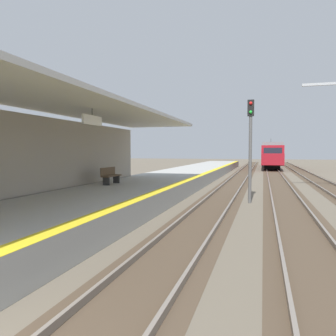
% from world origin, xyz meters
% --- Properties ---
extents(station_platform, '(5.00, 80.00, 0.91)m').
position_xyz_m(station_platform, '(-2.50, 16.00, 0.45)').
color(station_platform, '#A8A8A3').
rests_on(station_platform, ground).
extents(station_building_with_canopy, '(4.85, 24.00, 4.43)m').
position_xyz_m(station_building_with_canopy, '(-4.30, 7.06, 2.66)').
color(station_building_with_canopy, '#4C4C4C').
rests_on(station_building_with_canopy, ground).
extents(track_pair_nearest_platform, '(2.34, 120.00, 0.16)m').
position_xyz_m(track_pair_nearest_platform, '(1.90, 20.00, 0.05)').
color(track_pair_nearest_platform, '#4C3D2D').
rests_on(track_pair_nearest_platform, ground).
extents(track_pair_middle, '(2.34, 120.00, 0.16)m').
position_xyz_m(track_pair_middle, '(5.30, 20.00, 0.05)').
color(track_pair_middle, '#4C3D2D').
rests_on(track_pair_middle, ground).
extents(approaching_train, '(2.93, 19.60, 4.76)m').
position_xyz_m(approaching_train, '(5.30, 51.79, 2.18)').
color(approaching_train, maroon).
rests_on(approaching_train, ground).
extents(rail_signal_post, '(0.32, 0.34, 5.20)m').
position_xyz_m(rail_signal_post, '(3.47, 14.84, 3.19)').
color(rail_signal_post, '#4C4C4C').
rests_on(rail_signal_post, ground).
extents(platform_bench, '(0.45, 1.60, 0.88)m').
position_xyz_m(platform_bench, '(-3.62, 13.46, 1.37)').
color(platform_bench, brown).
rests_on(platform_bench, station_platform).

